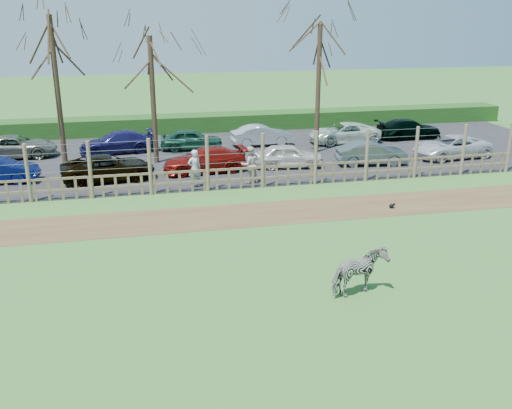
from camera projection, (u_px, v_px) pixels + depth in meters
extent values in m
plane|color=#619247|center=(242.00, 264.00, 18.11)|extent=(120.00, 120.00, 0.00)
cube|color=brown|center=(220.00, 217.00, 22.27)|extent=(34.00, 2.80, 0.01)
cube|color=#232326|center=(192.00, 156.00, 31.52)|extent=(44.00, 13.00, 0.04)
cube|color=#1E4716|center=(181.00, 124.00, 37.83)|extent=(46.00, 2.00, 1.10)
cube|color=brown|center=(208.00, 181.00, 25.37)|extent=(30.00, 0.06, 0.10)
cube|color=brown|center=(208.00, 170.00, 25.21)|extent=(30.00, 0.06, 0.10)
cylinder|color=brown|center=(28.00, 173.00, 23.61)|extent=(0.16, 0.16, 2.50)
cylinder|color=brown|center=(90.00, 170.00, 24.11)|extent=(0.16, 0.16, 2.50)
cylinder|color=brown|center=(150.00, 167.00, 24.61)|extent=(0.16, 0.16, 2.50)
cylinder|color=brown|center=(207.00, 164.00, 25.11)|extent=(0.16, 0.16, 2.50)
cylinder|color=brown|center=(263.00, 161.00, 25.62)|extent=(0.16, 0.16, 2.50)
cylinder|color=brown|center=(316.00, 158.00, 26.12)|extent=(0.16, 0.16, 2.50)
cylinder|color=brown|center=(367.00, 155.00, 26.62)|extent=(0.16, 0.16, 2.50)
cylinder|color=brown|center=(416.00, 152.00, 27.12)|extent=(0.16, 0.16, 2.50)
cylinder|color=brown|center=(463.00, 150.00, 27.63)|extent=(0.16, 0.16, 2.50)
cylinder|color=brown|center=(509.00, 147.00, 28.13)|extent=(0.16, 0.16, 2.50)
cylinder|color=gray|center=(207.00, 164.00, 25.11)|extent=(30.00, 0.02, 0.02)
cylinder|color=gray|center=(207.00, 155.00, 24.98)|extent=(30.00, 0.02, 0.02)
cylinder|color=gray|center=(207.00, 146.00, 24.86)|extent=(30.00, 0.02, 0.02)
cylinder|color=gray|center=(207.00, 138.00, 24.74)|extent=(30.00, 0.02, 0.02)
cylinder|color=#3D2B1E|center=(58.00, 97.00, 27.17)|extent=(0.26, 0.26, 7.50)
cylinder|color=#3D2B1E|center=(153.00, 101.00, 29.16)|extent=(0.26, 0.26, 6.50)
cylinder|color=#3D2B1E|center=(318.00, 90.00, 31.35)|extent=(0.26, 0.26, 7.00)
imported|color=gray|center=(359.00, 272.00, 15.94)|extent=(1.78, 1.24, 1.38)
imported|color=silver|center=(194.00, 168.00, 25.70)|extent=(0.72, 0.58, 1.72)
imported|color=beige|center=(250.00, 165.00, 26.32)|extent=(0.93, 0.78, 1.72)
sphere|color=black|center=(391.00, 206.00, 23.21)|extent=(0.19, 0.19, 0.19)
sphere|color=black|center=(394.00, 204.00, 23.21)|extent=(0.10, 0.10, 0.10)
imported|color=black|center=(108.00, 168.00, 26.84)|extent=(4.54, 2.54, 1.20)
imported|color=maroon|center=(205.00, 160.00, 28.19)|extent=(4.27, 2.04, 1.20)
imported|color=white|center=(289.00, 156.00, 29.08)|extent=(3.67, 1.85, 1.20)
imported|color=#4E595D|center=(371.00, 153.00, 29.59)|extent=(3.77, 1.69, 1.20)
imported|color=silver|center=(451.00, 147.00, 31.00)|extent=(4.51, 2.46, 1.20)
imported|color=#64685C|center=(16.00, 147.00, 31.03)|extent=(4.38, 2.12, 1.20)
imported|color=#1A1952|center=(117.00, 142.00, 32.07)|extent=(4.33, 2.23, 1.20)
imported|color=#184834|center=(191.00, 139.00, 32.76)|extent=(3.65, 1.78, 1.20)
imported|color=#ACB7BD|center=(262.00, 135.00, 33.87)|extent=(3.73, 1.56, 1.20)
imported|color=silver|center=(344.00, 133.00, 34.51)|extent=(4.41, 2.19, 1.20)
imported|color=black|center=(409.00, 129.00, 35.72)|extent=(4.17, 1.77, 1.20)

